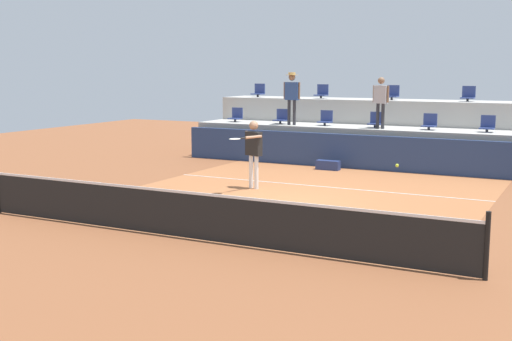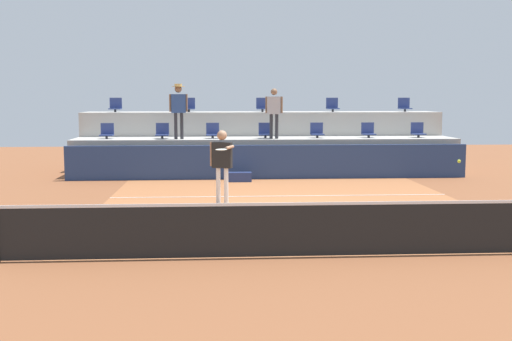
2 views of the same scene
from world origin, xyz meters
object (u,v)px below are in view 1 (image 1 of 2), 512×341
Objects in this scene: stadium_chair_lower_mid_left at (326,119)px; spectator_with_hat at (292,92)px; stadium_chair_upper_left at (322,93)px; tennis_player at (253,147)px; stadium_chair_upper_far_left at (259,91)px; stadium_chair_lower_far_left at (236,116)px; stadium_chair_lower_left at (281,118)px; stadium_chair_lower_mid_right at (430,123)px; stadium_chair_upper_center at (392,94)px; stadium_chair_lower_right at (487,125)px; equipment_bag at (328,165)px; stadium_chair_lower_center at (376,121)px; spectator_leaning_on_rail at (381,98)px; stadium_chair_upper_right at (468,95)px; tennis_ball at (397,165)px.

spectator_with_hat is at bearing -161.07° from stadium_chair_lower_mid_left.
stadium_chair_upper_left is 0.28× the size of tennis_player.
stadium_chair_upper_left is at bearing 115.78° from stadium_chair_lower_mid_left.
stadium_chair_upper_far_left is at bearing 180.00° from stadium_chair_upper_left.
stadium_chair_lower_far_left is 2.63m from spectator_with_hat.
tennis_player is at bearing -71.74° from stadium_chair_lower_left.
spectator_with_hat is at bearing 103.94° from tennis_player.
stadium_chair_lower_mid_right is 2.65m from stadium_chair_upper_center.
stadium_chair_lower_right is 5.07m from equipment_bag.
stadium_chair_upper_left is (-4.45, 1.80, 0.85)m from stadium_chair_lower_mid_right.
equipment_bag is at bearing -40.09° from stadium_chair_upper_far_left.
stadium_chair_lower_left is at bearing 180.00° from stadium_chair_lower_mid_right.
stadium_chair_upper_far_left is 0.28× the size of spectator_with_hat.
spectator_leaning_on_rail reaches higher than stadium_chair_lower_center.
stadium_chair_upper_right is 5.97m from spectator_with_hat.
spectator_with_hat reaches higher than spectator_leaning_on_rail.
tennis_player is at bearing -63.92° from stadium_chair_upper_far_left.
stadium_chair_lower_far_left and stadium_chair_lower_right have the same top height.
spectator_with_hat is (-0.25, -2.18, 0.07)m from stadium_chair_upper_left.
tennis_ball reaches higher than equipment_bag.
stadium_chair_upper_right is (6.14, 1.80, 0.85)m from stadium_chair_lower_left.
stadium_chair_upper_right is 0.68× the size of equipment_bag.
stadium_chair_upper_far_left is at bearing 137.82° from spectator_with_hat.
tennis_ball is at bearing -46.57° from stadium_chair_lower_far_left.
stadium_chair_upper_center reaches higher than stadium_chair_lower_center.
equipment_bag is (2.54, -1.88, -1.31)m from stadium_chair_lower_left.
equipment_bag is at bearing -37.33° from spectator_with_hat.
stadium_chair_upper_center is 3.67m from spectator_with_hat.
stadium_chair_upper_right is at bearing 61.67° from tennis_player.
tennis_player is (-4.18, -7.75, -1.18)m from stadium_chair_upper_right.
stadium_chair_lower_left is 2.16m from stadium_chair_upper_left.
spectator_with_hat is 3.32m from equipment_bag.
spectator_with_hat is at bearing -176.61° from stadium_chair_lower_right.
stadium_chair_lower_left is at bearing 146.55° from spectator_with_hat.
stadium_chair_lower_left is 3.42m from equipment_bag.
stadium_chair_lower_far_left is at bearing 180.00° from stadium_chair_lower_left.
equipment_bag is at bearing -65.96° from stadium_chair_lower_mid_left.
stadium_chair_lower_mid_right is at bearing 0.00° from stadium_chair_lower_mid_left.
stadium_chair_upper_right is 0.31× the size of spectator_leaning_on_rail.
spectator_leaning_on_rail reaches higher than tennis_ball.
stadium_chair_upper_center is at bearing 96.07° from spectator_leaning_on_rail.
stadium_chair_upper_far_left is 1.00× the size of stadium_chair_upper_left.
stadium_chair_lower_left is at bearing 108.26° from tennis_player.
stadium_chair_lower_right is (3.57, 0.00, 0.00)m from stadium_chair_lower_center.
equipment_bag is (-4.17, 7.16, -1.20)m from tennis_ball.
stadium_chair_lower_mid_left is 0.28× the size of tennis_player.
tennis_ball is (0.57, -10.84, -0.97)m from stadium_chair_upper_right.
stadium_chair_upper_right reaches higher than tennis_player.
stadium_chair_upper_right is 7.65× the size of tennis_ball.
stadium_chair_lower_mid_left is 5.36m from stadium_chair_lower_right.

